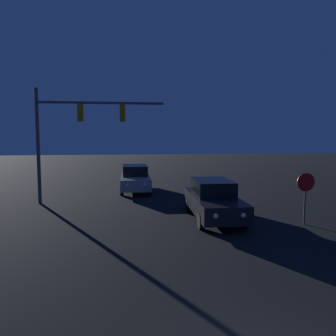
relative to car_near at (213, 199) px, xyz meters
The scene contains 4 objects.
car_near is the anchor object (origin of this frame).
car_far 8.15m from the car_near, 112.29° to the left, with size 1.85×4.88×1.64m.
traffic_signal_mast 8.26m from the car_near, 146.37° to the left, with size 6.57×0.30×5.93m.
stop_sign 3.67m from the car_near, 22.08° to the right, with size 0.73×0.07×2.06m.
Camera 1 is at (-1.94, -3.48, 3.48)m, focal length 35.00 mm.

